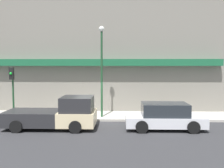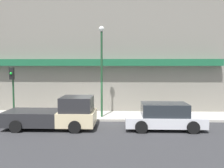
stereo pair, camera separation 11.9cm
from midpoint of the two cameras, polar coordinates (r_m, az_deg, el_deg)
name	(u,v)px [view 2 (the right image)]	position (r m, az deg, el deg)	size (l,w,h in m)	color
ground_plane	(94,121)	(16.35, -3.88, -8.53)	(80.00, 80.00, 0.00)	#2D2D30
sidewalk	(96,116)	(17.76, -3.38, -7.25)	(36.00, 2.94, 0.15)	#ADA89E
building	(100,40)	(20.45, -2.69, 9.91)	(19.80, 3.80, 11.28)	gray
pickup_truck	(57,114)	(14.81, -12.27, -6.81)	(5.15, 2.31, 1.84)	beige
parked_car	(164,117)	(14.59, 12.09, -7.29)	(4.42, 2.08, 1.49)	silver
fire_hydrant	(168,113)	(17.12, 12.79, -6.44)	(0.21, 0.21, 0.64)	#196633
street_lamp	(102,61)	(16.69, -2.18, 5.20)	(0.36, 0.36, 6.07)	#1E4728
traffic_light	(13,83)	(17.67, -21.60, 0.22)	(0.28, 0.42, 3.35)	#1E4728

